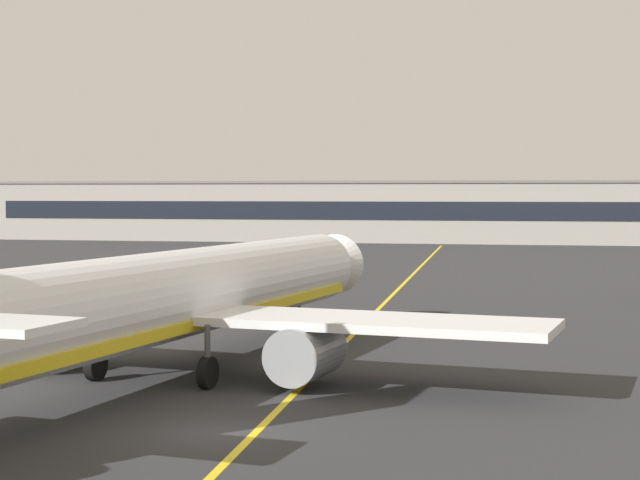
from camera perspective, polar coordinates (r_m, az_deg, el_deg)
The scene contains 4 objects.
ground_plane at distance 34.87m, azimuth -5.69°, elevation -10.43°, with size 400.00×400.00×0.00m, color #2D2D30.
taxiway_centreline at distance 63.70m, azimuth 2.54°, elevation -4.46°, with size 0.30×180.00×0.01m, color yellow.
airliner_foreground at distance 44.72m, azimuth -8.10°, elevation -3.17°, with size 32.36×41.42×11.65m.
terminal_building at distance 163.80m, azimuth 8.26°, elevation 1.55°, with size 158.22×12.40×9.60m.
Camera 1 is at (10.33, -32.36, 7.89)m, focal length 58.55 mm.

